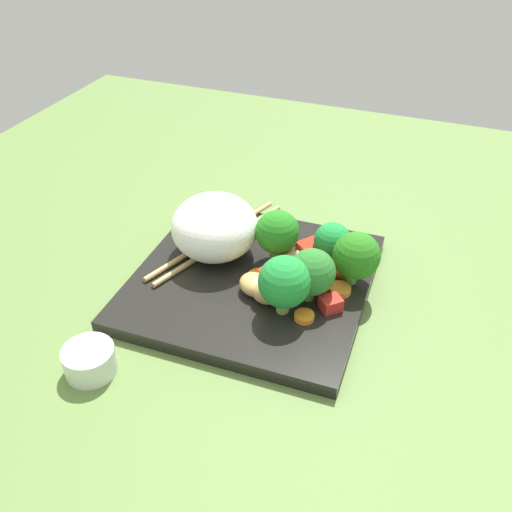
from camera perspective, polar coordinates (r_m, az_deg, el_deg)
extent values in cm
cube|color=#59783A|center=(63.95, -0.39, -3.73)|extent=(110.00, 110.00, 2.00)
cube|color=black|center=(62.84, -0.39, -2.51)|extent=(25.65, 25.65, 1.50)
ellipsoid|color=white|center=(64.02, -4.19, 2.96)|extent=(13.52, 13.31, 7.10)
cylinder|color=#63B245|center=(58.98, 5.30, -3.47)|extent=(1.52, 1.54, 2.15)
sphere|color=#2B752D|center=(57.27, 5.68, -1.62)|extent=(4.87, 4.87, 4.87)
cylinder|color=#72A348|center=(63.68, 2.13, 0.30)|extent=(2.39, 2.26, 2.62)
sphere|color=#247A1E|center=(62.31, 2.16, 2.46)|extent=(4.92, 4.92, 4.92)
cylinder|color=#69A34E|center=(64.29, 7.64, -0.16)|extent=(1.83, 1.87, 1.65)
sphere|color=#218C3C|center=(63.16, 7.72, 1.54)|extent=(4.17, 4.17, 4.17)
cylinder|color=#80BA53|center=(57.30, 2.81, -4.97)|extent=(1.97, 2.07, 1.99)
sphere|color=#208E38|center=(55.53, 2.90, -2.61)|extent=(5.32, 5.32, 5.32)
cylinder|color=#578F3B|center=(61.66, 9.55, -1.96)|extent=(2.16, 2.04, 2.14)
sphere|color=#28751B|center=(60.21, 10.11, 0.04)|extent=(5.11, 5.11, 5.11)
cylinder|color=orange|center=(61.52, 4.01, -2.43)|extent=(3.70, 3.70, 0.48)
cylinder|color=orange|center=(62.29, 0.47, -1.79)|extent=(3.30, 3.30, 0.41)
cylinder|color=orange|center=(63.13, 6.03, -1.42)|extent=(4.23, 4.23, 0.46)
cylinder|color=orange|center=(63.66, 9.03, -1.33)|extent=(3.91, 3.91, 0.48)
cylinder|color=orange|center=(60.60, 8.47, -3.38)|extent=(3.13, 3.13, 0.68)
cylinder|color=orange|center=(57.06, 4.89, -6.10)|extent=(2.47, 2.47, 0.59)
cube|color=red|center=(64.20, 5.80, 0.34)|extent=(4.13, 4.14, 2.27)
cube|color=red|center=(60.84, 2.08, -2.10)|extent=(3.96, 3.97, 1.76)
cube|color=red|center=(60.83, 5.91, -2.36)|extent=(3.90, 3.83, 1.66)
cube|color=red|center=(58.13, 7.55, -4.81)|extent=(2.70, 2.71, 1.44)
ellipsoid|color=tan|center=(58.16, 1.35, -3.73)|extent=(3.74, 4.23, 2.50)
ellipsoid|color=tan|center=(62.97, 3.76, -0.40)|extent=(3.00, 3.18, 2.17)
ellipsoid|color=tan|center=(59.54, -0.13, -2.89)|extent=(4.60, 4.76, 2.03)
cylinder|color=tan|center=(67.85, -4.35, 1.79)|extent=(20.15, 7.88, 0.62)
cylinder|color=tan|center=(67.00, -3.48, 1.34)|extent=(20.15, 7.88, 0.62)
cylinder|color=silver|center=(55.38, -16.46, -10.10)|extent=(4.86, 4.86, 2.73)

